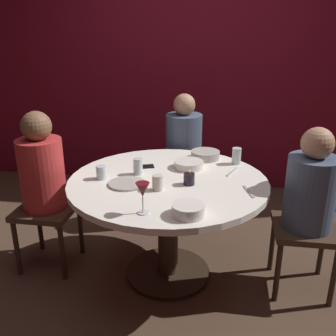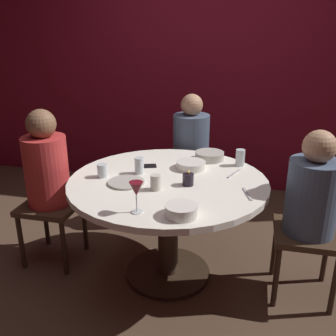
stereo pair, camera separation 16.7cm
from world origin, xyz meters
The scene contains 19 objects.
ground_plane centered at (0.00, 0.00, 0.00)m, with size 8.00×8.00×0.00m, color #4C3828.
back_wall centered at (0.00, 1.78, 1.30)m, with size 6.00×0.10×2.60m, color maroon.
dining_table centered at (0.00, 0.00, 0.58)m, with size 1.31×1.31×0.74m.
seated_diner_left centered at (-0.88, 0.00, 0.72)m, with size 0.40×0.40×1.16m.
seated_diner_back centered at (0.00, 0.88, 0.71)m, with size 0.40×0.40×1.16m.
seated_diner_right centered at (0.90, 0.00, 0.70)m, with size 0.40×0.40×1.13m.
candle_holder centered at (0.14, -0.06, 0.78)m, with size 0.07×0.07×0.10m.
wine_glass centered at (-0.06, -0.49, 0.87)m, with size 0.08×0.08×0.18m.
dinner_plate centered at (-0.24, -0.13, 0.75)m, with size 0.24×0.24×0.01m, color #B2ADA3.
cell_phone centered at (-0.21, 0.20, 0.74)m, with size 0.07×0.14×0.01m, color black.
bowl_serving_large centered at (0.18, -0.48, 0.77)m, with size 0.18×0.18×0.06m, color silver.
bowl_salad_center centered at (0.11, 0.24, 0.76)m, with size 0.21×0.21×0.05m, color silver.
bowl_small_white centered at (0.21, 0.46, 0.77)m, with size 0.22×0.22×0.06m, color #B2ADA3.
cup_near_candle centered at (-0.04, -0.18, 0.79)m, with size 0.07×0.07×0.10m, color beige.
cup_by_left_diner centered at (0.45, 0.38, 0.80)m, with size 0.07×0.07×0.12m, color silver.
cup_by_right_diner centered at (-0.43, -0.06, 0.78)m, with size 0.07×0.07×0.09m, color silver.
cup_center_front centered at (-0.21, 0.06, 0.80)m, with size 0.06×0.06×0.11m, color silver.
fork_near_plate centered at (0.42, 0.20, 0.74)m, with size 0.02×0.18×0.01m, color #B7B7BC.
knife_near_plate centered at (0.52, -0.12, 0.74)m, with size 0.02×0.18×0.01m, color #B7B7BC.
Camera 1 is at (0.36, -2.27, 1.68)m, focal length 40.44 mm.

